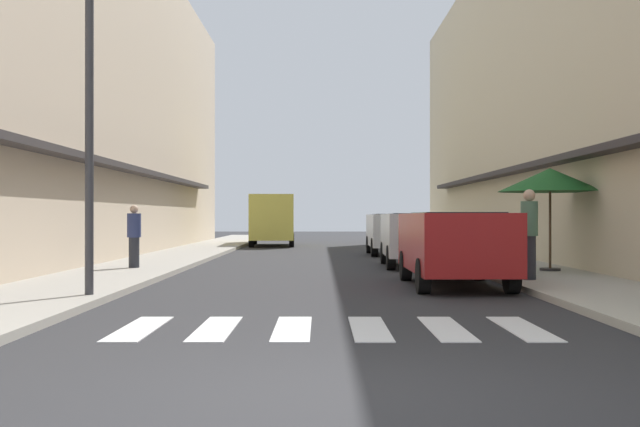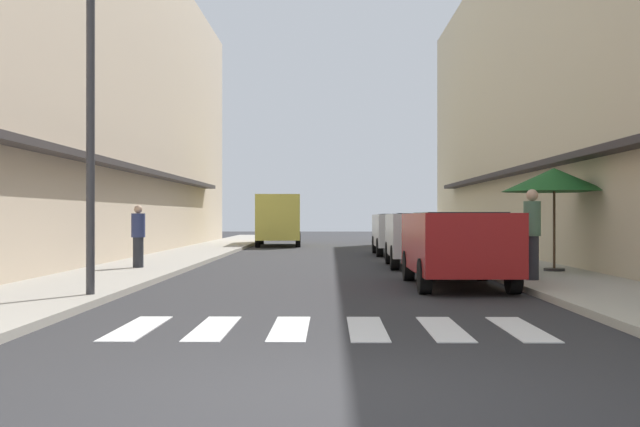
{
  "view_description": "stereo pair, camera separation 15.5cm",
  "coord_description": "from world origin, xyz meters",
  "px_view_note": "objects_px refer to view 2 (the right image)",
  "views": [
    {
      "loc": [
        -0.14,
        -6.16,
        1.4
      ],
      "look_at": [
        -0.23,
        14.18,
        1.46
      ],
      "focal_mm": 44.91,
      "sensor_mm": 36.0,
      "label": 1
    },
    {
      "loc": [
        0.02,
        -6.16,
        1.4
      ],
      "look_at": [
        -0.23,
        14.18,
        1.46
      ],
      "focal_mm": 44.91,
      "sensor_mm": 36.0,
      "label": 2
    }
  ],
  "objects_px": {
    "street_lamp": "(102,98)",
    "pedestrian_walking_near": "(138,235)",
    "parked_car_near": "(456,240)",
    "cafe_umbrella": "(554,180)",
    "delivery_van": "(279,216)",
    "parked_car_mid": "(421,233)",
    "pedestrian_walking_far": "(532,232)",
    "parked_car_far": "(400,229)"
  },
  "relations": [
    {
      "from": "street_lamp",
      "to": "pedestrian_walking_near",
      "type": "xyz_separation_m",
      "value": [
        -1.03,
        6.75,
        -2.4
      ]
    },
    {
      "from": "parked_car_near",
      "to": "cafe_umbrella",
      "type": "xyz_separation_m",
      "value": [
        2.73,
        2.89,
        1.31
      ]
    },
    {
      "from": "parked_car_near",
      "to": "cafe_umbrella",
      "type": "distance_m",
      "value": 4.18
    },
    {
      "from": "delivery_van",
      "to": "pedestrian_walking_near",
      "type": "relative_size",
      "value": 3.54
    },
    {
      "from": "delivery_van",
      "to": "pedestrian_walking_near",
      "type": "bearing_deg",
      "value": -97.72
    },
    {
      "from": "parked_car_near",
      "to": "delivery_van",
      "type": "xyz_separation_m",
      "value": [
        -4.88,
        21.48,
        0.48
      ]
    },
    {
      "from": "parked_car_mid",
      "to": "pedestrian_walking_far",
      "type": "distance_m",
      "value": 6.04
    },
    {
      "from": "parked_car_mid",
      "to": "pedestrian_walking_far",
      "type": "height_order",
      "value": "pedestrian_walking_far"
    },
    {
      "from": "street_lamp",
      "to": "cafe_umbrella",
      "type": "distance_m",
      "value": 10.64
    },
    {
      "from": "parked_car_near",
      "to": "parked_car_mid",
      "type": "relative_size",
      "value": 1.11
    },
    {
      "from": "cafe_umbrella",
      "to": "delivery_van",
      "type": "bearing_deg",
      "value": 112.25
    },
    {
      "from": "cafe_umbrella",
      "to": "street_lamp",
      "type": "bearing_deg",
      "value": -147.66
    },
    {
      "from": "street_lamp",
      "to": "pedestrian_walking_near",
      "type": "bearing_deg",
      "value": 98.71
    },
    {
      "from": "street_lamp",
      "to": "parked_car_mid",
      "type": "bearing_deg",
      "value": 54.97
    },
    {
      "from": "parked_car_far",
      "to": "street_lamp",
      "type": "bearing_deg",
      "value": -111.74
    },
    {
      "from": "parked_car_near",
      "to": "parked_car_mid",
      "type": "distance_m",
      "value": 6.09
    },
    {
      "from": "delivery_van",
      "to": "pedestrian_walking_far",
      "type": "xyz_separation_m",
      "value": [
        6.43,
        -21.22,
        -0.32
      ]
    },
    {
      "from": "parked_car_near",
      "to": "pedestrian_walking_near",
      "type": "relative_size",
      "value": 2.92
    },
    {
      "from": "parked_car_mid",
      "to": "street_lamp",
      "type": "distance_m",
      "value": 11.09
    },
    {
      "from": "parked_car_mid",
      "to": "pedestrian_walking_far",
      "type": "xyz_separation_m",
      "value": [
        1.55,
        -5.83,
        0.16
      ]
    },
    {
      "from": "pedestrian_walking_far",
      "to": "delivery_van",
      "type": "bearing_deg",
      "value": 164.51
    },
    {
      "from": "parked_car_mid",
      "to": "cafe_umbrella",
      "type": "xyz_separation_m",
      "value": [
        2.73,
        -3.2,
        1.31
      ]
    },
    {
      "from": "pedestrian_walking_far",
      "to": "cafe_umbrella",
      "type": "bearing_deg",
      "value": 123.58
    },
    {
      "from": "delivery_van",
      "to": "pedestrian_walking_far",
      "type": "distance_m",
      "value": 22.17
    },
    {
      "from": "parked_car_far",
      "to": "pedestrian_walking_far",
      "type": "distance_m",
      "value": 12.65
    },
    {
      "from": "parked_car_mid",
      "to": "street_lamp",
      "type": "xyz_separation_m",
      "value": [
        -6.21,
        -8.87,
        2.41
      ]
    },
    {
      "from": "street_lamp",
      "to": "pedestrian_walking_far",
      "type": "distance_m",
      "value": 8.64
    },
    {
      "from": "delivery_van",
      "to": "pedestrian_walking_near",
      "type": "distance_m",
      "value": 17.67
    },
    {
      "from": "pedestrian_walking_near",
      "to": "parked_car_near",
      "type": "bearing_deg",
      "value": -133.99
    },
    {
      "from": "street_lamp",
      "to": "pedestrian_walking_far",
      "type": "height_order",
      "value": "street_lamp"
    },
    {
      "from": "parked_car_near",
      "to": "delivery_van",
      "type": "bearing_deg",
      "value": 102.79
    },
    {
      "from": "parked_car_mid",
      "to": "pedestrian_walking_near",
      "type": "relative_size",
      "value": 2.62
    },
    {
      "from": "cafe_umbrella",
      "to": "pedestrian_walking_far",
      "type": "xyz_separation_m",
      "value": [
        -1.17,
        -2.63,
        -1.15
      ]
    },
    {
      "from": "parked_car_near",
      "to": "parked_car_far",
      "type": "relative_size",
      "value": 1.09
    },
    {
      "from": "parked_car_mid",
      "to": "pedestrian_walking_near",
      "type": "xyz_separation_m",
      "value": [
        -7.25,
        -2.12,
        0.0
      ]
    },
    {
      "from": "parked_car_far",
      "to": "cafe_umbrella",
      "type": "relative_size",
      "value": 1.72
    },
    {
      "from": "parked_car_near",
      "to": "street_lamp",
      "type": "distance_m",
      "value": 7.22
    },
    {
      "from": "parked_car_mid",
      "to": "pedestrian_walking_near",
      "type": "bearing_deg",
      "value": -163.72
    },
    {
      "from": "parked_car_mid",
      "to": "cafe_umbrella",
      "type": "bearing_deg",
      "value": -49.55
    },
    {
      "from": "parked_car_mid",
      "to": "pedestrian_walking_near",
      "type": "height_order",
      "value": "pedestrian_walking_near"
    },
    {
      "from": "pedestrian_walking_near",
      "to": "parked_car_mid",
      "type": "bearing_deg",
      "value": -88.99
    },
    {
      "from": "parked_car_mid",
      "to": "cafe_umbrella",
      "type": "relative_size",
      "value": 1.67
    }
  ]
}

